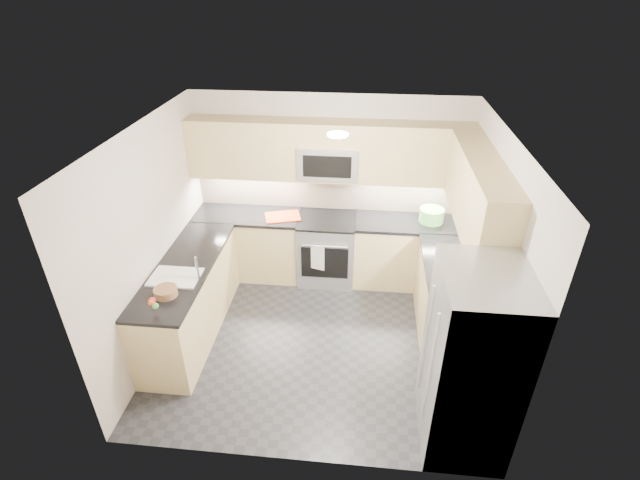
# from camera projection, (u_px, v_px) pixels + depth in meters

# --- Properties ---
(floor) EXTENTS (3.60, 3.20, 0.00)m
(floor) POSITION_uv_depth(u_px,v_px,m) (317.00, 338.00, 5.52)
(floor) COLOR #25262A
(floor) RESTS_ON ground
(ceiling) EXTENTS (3.60, 3.20, 0.02)m
(ceiling) POSITION_uv_depth(u_px,v_px,m) (316.00, 133.00, 4.26)
(ceiling) COLOR beige
(ceiling) RESTS_ON wall_back
(wall_back) EXTENTS (3.60, 0.02, 2.50)m
(wall_back) POSITION_uv_depth(u_px,v_px,m) (329.00, 187.00, 6.26)
(wall_back) COLOR beige
(wall_back) RESTS_ON floor
(wall_front) EXTENTS (3.60, 0.02, 2.50)m
(wall_front) POSITION_uv_depth(u_px,v_px,m) (294.00, 358.00, 3.52)
(wall_front) COLOR beige
(wall_front) RESTS_ON floor
(wall_left) EXTENTS (0.02, 3.20, 2.50)m
(wall_left) POSITION_uv_depth(u_px,v_px,m) (153.00, 240.00, 5.05)
(wall_left) COLOR beige
(wall_left) RESTS_ON floor
(wall_right) EXTENTS (0.02, 3.20, 2.50)m
(wall_right) POSITION_uv_depth(u_px,v_px,m) (491.00, 258.00, 4.73)
(wall_right) COLOR beige
(wall_right) RESTS_ON floor
(base_cab_back_left) EXTENTS (1.42, 0.60, 0.90)m
(base_cab_back_left) POSITION_uv_depth(u_px,v_px,m) (250.00, 245.00, 6.51)
(base_cab_back_left) COLOR #D8C182
(base_cab_back_left) RESTS_ON floor
(base_cab_back_right) EXTENTS (1.42, 0.60, 0.90)m
(base_cab_back_right) POSITION_uv_depth(u_px,v_px,m) (406.00, 253.00, 6.32)
(base_cab_back_right) COLOR #D8C182
(base_cab_back_right) RESTS_ON floor
(base_cab_right) EXTENTS (0.60, 1.70, 0.90)m
(base_cab_right) POSITION_uv_depth(u_px,v_px,m) (449.00, 308.00, 5.29)
(base_cab_right) COLOR #D8C182
(base_cab_right) RESTS_ON floor
(base_cab_peninsula) EXTENTS (0.60, 2.00, 0.90)m
(base_cab_peninsula) POSITION_uv_depth(u_px,v_px,m) (190.00, 300.00, 5.43)
(base_cab_peninsula) COLOR #D8C182
(base_cab_peninsula) RESTS_ON floor
(countertop_back_left) EXTENTS (1.42, 0.63, 0.04)m
(countertop_back_left) POSITION_uv_depth(u_px,v_px,m) (247.00, 215.00, 6.27)
(countertop_back_left) COLOR black
(countertop_back_left) RESTS_ON base_cab_back_left
(countertop_back_right) EXTENTS (1.42, 0.63, 0.04)m
(countertop_back_right) POSITION_uv_depth(u_px,v_px,m) (410.00, 223.00, 6.08)
(countertop_back_right) COLOR black
(countertop_back_right) RESTS_ON base_cab_back_right
(countertop_right) EXTENTS (0.63, 1.70, 0.04)m
(countertop_right) POSITION_uv_depth(u_px,v_px,m) (455.00, 274.00, 5.05)
(countertop_right) COLOR black
(countertop_right) RESTS_ON base_cab_right
(countertop_peninsula) EXTENTS (0.63, 2.00, 0.04)m
(countertop_peninsula) POSITION_uv_depth(u_px,v_px,m) (184.00, 266.00, 5.19)
(countertop_peninsula) COLOR black
(countertop_peninsula) RESTS_ON base_cab_peninsula
(upper_cab_back) EXTENTS (3.60, 0.35, 0.75)m
(upper_cab_back) POSITION_uv_depth(u_px,v_px,m) (329.00, 151.00, 5.82)
(upper_cab_back) COLOR #D8C182
(upper_cab_back) RESTS_ON wall_back
(upper_cab_right) EXTENTS (0.35, 1.95, 0.75)m
(upper_cab_right) POSITION_uv_depth(u_px,v_px,m) (478.00, 195.00, 4.69)
(upper_cab_right) COLOR #D8C182
(upper_cab_right) RESTS_ON wall_right
(backsplash_back) EXTENTS (3.60, 0.01, 0.51)m
(backsplash_back) POSITION_uv_depth(u_px,v_px,m) (329.00, 191.00, 6.29)
(backsplash_back) COLOR #C4AC8D
(backsplash_back) RESTS_ON wall_back
(backsplash_right) EXTENTS (0.01, 2.30, 0.51)m
(backsplash_right) POSITION_uv_depth(u_px,v_px,m) (481.00, 240.00, 5.15)
(backsplash_right) COLOR #C4AC8D
(backsplash_right) RESTS_ON wall_right
(gas_range) EXTENTS (0.76, 0.65, 0.91)m
(gas_range) POSITION_uv_depth(u_px,v_px,m) (327.00, 250.00, 6.39)
(gas_range) COLOR #9EA0A5
(gas_range) RESTS_ON floor
(range_cooktop) EXTENTS (0.76, 0.65, 0.03)m
(range_cooktop) POSITION_uv_depth(u_px,v_px,m) (327.00, 220.00, 6.15)
(range_cooktop) COLOR black
(range_cooktop) RESTS_ON gas_range
(oven_door_glass) EXTENTS (0.62, 0.02, 0.45)m
(oven_door_glass) POSITION_uv_depth(u_px,v_px,m) (325.00, 263.00, 6.11)
(oven_door_glass) COLOR black
(oven_door_glass) RESTS_ON gas_range
(oven_handle) EXTENTS (0.60, 0.02, 0.02)m
(oven_handle) POSITION_uv_depth(u_px,v_px,m) (325.00, 246.00, 5.95)
(oven_handle) COLOR #B2B5BA
(oven_handle) RESTS_ON gas_range
(microwave) EXTENTS (0.76, 0.40, 0.40)m
(microwave) POSITION_uv_depth(u_px,v_px,m) (328.00, 161.00, 5.86)
(microwave) COLOR #ADAEB5
(microwave) RESTS_ON upper_cab_back
(microwave_door) EXTENTS (0.60, 0.01, 0.28)m
(microwave_door) POSITION_uv_depth(u_px,v_px,m) (327.00, 167.00, 5.69)
(microwave_door) COLOR black
(microwave_door) RESTS_ON microwave
(refrigerator) EXTENTS (0.70, 0.90, 1.80)m
(refrigerator) POSITION_uv_depth(u_px,v_px,m) (471.00, 362.00, 3.95)
(refrigerator) COLOR #9B9EA2
(refrigerator) RESTS_ON floor
(fridge_handle_left) EXTENTS (0.02, 0.02, 1.20)m
(fridge_handle_left) POSITION_uv_depth(u_px,v_px,m) (430.00, 370.00, 3.81)
(fridge_handle_left) COLOR #B2B5BA
(fridge_handle_left) RESTS_ON refrigerator
(fridge_handle_right) EXTENTS (0.02, 0.02, 1.20)m
(fridge_handle_right) POSITION_uv_depth(u_px,v_px,m) (426.00, 340.00, 4.12)
(fridge_handle_right) COLOR #B2B5BA
(fridge_handle_right) RESTS_ON refrigerator
(sink_basin) EXTENTS (0.52, 0.38, 0.16)m
(sink_basin) POSITION_uv_depth(u_px,v_px,m) (176.00, 282.00, 4.99)
(sink_basin) COLOR white
(sink_basin) RESTS_ON base_cab_peninsula
(faucet) EXTENTS (0.03, 0.03, 0.28)m
(faucet) POSITION_uv_depth(u_px,v_px,m) (197.00, 268.00, 4.87)
(faucet) COLOR silver
(faucet) RESTS_ON countertop_peninsula
(utensil_bowl) EXTENTS (0.39, 0.39, 0.18)m
(utensil_bowl) POSITION_uv_depth(u_px,v_px,m) (432.00, 215.00, 6.03)
(utensil_bowl) COLOR #63BA50
(utensil_bowl) RESTS_ON countertop_back_right
(cutting_board) EXTENTS (0.53, 0.44, 0.01)m
(cutting_board) POSITION_uv_depth(u_px,v_px,m) (283.00, 217.00, 6.17)
(cutting_board) COLOR red
(cutting_board) RESTS_ON countertop_back_left
(fruit_basket) EXTENTS (0.28, 0.28, 0.08)m
(fruit_basket) POSITION_uv_depth(u_px,v_px,m) (166.00, 292.00, 4.68)
(fruit_basket) COLOR #8C6241
(fruit_basket) RESTS_ON countertop_peninsula
(fruit_apple) EXTENTS (0.07, 0.07, 0.07)m
(fruit_apple) POSITION_uv_depth(u_px,v_px,m) (152.00, 301.00, 4.43)
(fruit_apple) COLOR red
(fruit_apple) RESTS_ON fruit_basket
(fruit_pear) EXTENTS (0.06, 0.06, 0.06)m
(fruit_pear) POSITION_uv_depth(u_px,v_px,m) (155.00, 306.00, 4.37)
(fruit_pear) COLOR #4CA044
(fruit_pear) RESTS_ON fruit_basket
(dish_towel_check) EXTENTS (0.18, 0.07, 0.35)m
(dish_towel_check) POSITION_uv_depth(u_px,v_px,m) (318.00, 258.00, 6.03)
(dish_towel_check) COLOR white
(dish_towel_check) RESTS_ON oven_handle
(fruit_orange) EXTENTS (0.06, 0.06, 0.06)m
(fruit_orange) POSITION_uv_depth(u_px,v_px,m) (151.00, 303.00, 4.41)
(fruit_orange) COLOR #D65517
(fruit_orange) RESTS_ON fruit_basket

